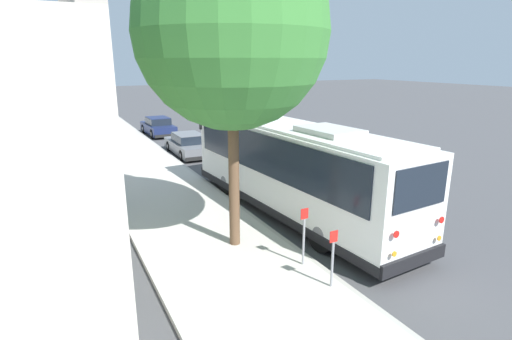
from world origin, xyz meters
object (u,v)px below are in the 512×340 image
(shuttle_bus, at_px, (292,165))
(sign_post_far, at_px, (304,236))
(street_tree, at_px, (229,18))
(parked_sedan_navy, at_px, (158,127))
(sign_post_near, at_px, (333,258))
(parked_sedan_gray, at_px, (188,145))

(shuttle_bus, distance_m, sign_post_far, 4.16)
(street_tree, bearing_deg, sign_post_far, -152.75)
(parked_sedan_navy, distance_m, sign_post_near, 22.75)
(street_tree, xyz_separation_m, sign_post_far, (-2.10, -1.08, -5.44))
(shuttle_bus, height_order, sign_post_far, shuttle_bus)
(parked_sedan_navy, bearing_deg, shuttle_bus, 179.71)
(parked_sedan_gray, bearing_deg, shuttle_bus, -177.23)
(sign_post_near, bearing_deg, shuttle_bus, -21.52)
(shuttle_bus, xyz_separation_m, sign_post_far, (-3.60, 1.89, -0.86))
(sign_post_far, bearing_deg, street_tree, 27.25)
(parked_sedan_navy, bearing_deg, parked_sedan_gray, 178.38)
(sign_post_far, bearing_deg, sign_post_near, 180.00)
(sign_post_far, bearing_deg, parked_sedan_navy, -4.12)
(parked_sedan_gray, xyz_separation_m, parked_sedan_navy, (7.17, -0.03, 0.03))
(parked_sedan_gray, height_order, sign_post_far, sign_post_far)
(parked_sedan_gray, xyz_separation_m, sign_post_far, (-14.32, 1.52, 0.37))
(parked_sedan_gray, relative_size, sign_post_far, 2.91)
(shuttle_bus, bearing_deg, parked_sedan_navy, -2.60)
(street_tree, bearing_deg, parked_sedan_gray, -12.02)
(parked_sedan_gray, distance_m, sign_post_far, 14.41)
(parked_sedan_gray, distance_m, street_tree, 13.79)
(street_tree, relative_size, sign_post_far, 5.87)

